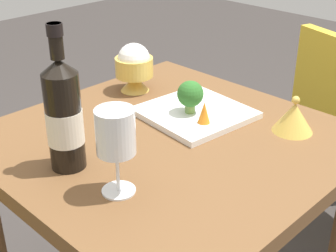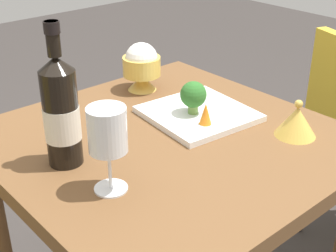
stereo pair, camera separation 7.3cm
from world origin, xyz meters
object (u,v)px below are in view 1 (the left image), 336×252
wine_bottle (64,115)px  carrot_garnish_left (204,113)px  wine_glass (116,134)px  serving_plate (195,113)px  broccoli_floret (190,95)px  rice_bowl (134,66)px  rice_bowl_lid (294,117)px

wine_bottle → carrot_garnish_left: bearing=-105.2°
wine_bottle → wine_glass: (-0.15, -0.01, 0.01)m
serving_plate → broccoli_floret: bearing=89.7°
rice_bowl → broccoli_floret: size_ratio=1.65×
wine_bottle → wine_glass: 0.15m
broccoli_floret → rice_bowl: bearing=-5.8°
wine_bottle → carrot_garnish_left: size_ratio=5.65×
rice_bowl_lid → carrot_garnish_left: bearing=41.0°
wine_bottle → broccoli_floret: size_ratio=3.65×
wine_bottle → rice_bowl_lid: size_ratio=3.13×
broccoli_floret → carrot_garnish_left: bearing=162.5°
serving_plate → broccoli_floret: size_ratio=3.19×
rice_bowl_lid → carrot_garnish_left: 0.22m
broccoli_floret → wine_glass: bearing=109.7°
wine_glass → rice_bowl_lid: bearing=-102.7°
wine_bottle → broccoli_floret: wine_bottle is taller
carrot_garnish_left → serving_plate: bearing=-31.6°
wine_bottle → carrot_garnish_left: wine_bottle is taller
rice_bowl → carrot_garnish_left: 0.31m
wine_glass → broccoli_floret: size_ratio=2.09×
rice_bowl_lid → serving_plate: size_ratio=0.37×
rice_bowl_lid → broccoli_floret: broccoli_floret is taller
serving_plate → wine_bottle: bearing=85.9°
rice_bowl → broccoli_floret: (-0.24, 0.02, -0.01)m
serving_plate → carrot_garnish_left: carrot_garnish_left is taller
broccoli_floret → rice_bowl_lid: bearing=-151.9°
rice_bowl → broccoli_floret: rice_bowl is taller
wine_bottle → wine_glass: bearing=-175.3°
rice_bowl → broccoli_floret: bearing=174.2°
serving_plate → carrot_garnish_left: size_ratio=4.94×
wine_glass → serving_plate: size_ratio=0.65×
wine_bottle → rice_bowl: 0.44m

